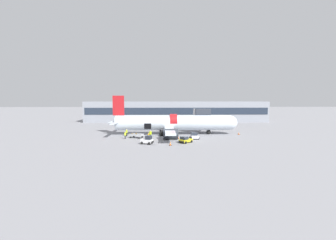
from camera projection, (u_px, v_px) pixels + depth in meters
ground_plane at (188, 140)px, 50.10m from camera, size 500.00×500.00×0.00m
terminal_strip at (176, 112)px, 92.63m from camera, size 73.49×9.46×8.26m
jet_bridge_stub at (201, 115)px, 63.29m from camera, size 3.95×9.21×6.52m
airplane at (172, 123)px, 57.67m from camera, size 33.44×27.23×9.96m
baggage_tug_lead at (194, 136)px, 51.13m from camera, size 2.17×2.58×1.39m
baggage_tug_mid at (147, 141)px, 45.00m from camera, size 2.71×2.24×1.74m
baggage_tug_rear at (185, 140)px, 46.38m from camera, size 3.08×3.07×1.33m
baggage_cart_loading at (136, 136)px, 52.31m from camera, size 4.08×2.71×1.12m
ground_crew_loader_a at (151, 133)px, 54.02m from camera, size 0.54×0.43×1.56m
ground_crew_loader_b at (127, 133)px, 54.88m from camera, size 0.55×0.55×1.73m
ground_crew_driver at (150, 134)px, 51.79m from camera, size 0.64×0.52×1.83m
ground_crew_supervisor at (149, 136)px, 49.69m from camera, size 0.50×0.50×1.55m
ground_crew_helper at (125, 135)px, 51.13m from camera, size 0.51×0.56×1.67m
suitcase_on_tarmac_upright at (146, 138)px, 50.83m from camera, size 0.56×0.40×0.77m
safety_cone_nose at (239, 133)px, 57.60m from camera, size 0.59×0.59×0.66m
safety_cone_engine_left at (170, 144)px, 43.63m from camera, size 0.48×0.48×0.79m
safety_cone_wingtip at (178, 137)px, 51.56m from camera, size 0.54×0.54×0.55m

